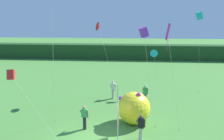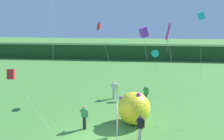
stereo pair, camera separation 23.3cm
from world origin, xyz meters
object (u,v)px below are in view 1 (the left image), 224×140
(person_near_banner, at_px, (113,89))
(kite_cyan_delta_5, at_px, (154,53))
(banner_flag, at_px, (118,114))
(person_far_right, at_px, (141,127))
(kite_magenta_diamond_0, at_px, (168,35))
(kite_purple_box_1, at_px, (144,33))
(kite_red_delta_3, at_px, (99,27))
(inflatable_balloon, at_px, (134,108))
(person_mid_field, at_px, (145,94))
(kite_red_box_4, at_px, (11,75))
(person_far_left, at_px, (84,117))
(kite_cyan_box_6, at_px, (199,16))

(person_near_banner, bearing_deg, kite_cyan_delta_5, 22.26)
(banner_flag, height_order, person_far_right, banner_flag)
(kite_magenta_diamond_0, relative_size, kite_purple_box_1, 1.03)
(kite_red_delta_3, bearing_deg, banner_flag, -75.15)
(banner_flag, distance_m, inflatable_balloon, 2.64)
(person_mid_field, height_order, kite_purple_box_1, kite_purple_box_1)
(person_near_banner, height_order, kite_red_delta_3, kite_red_delta_3)
(kite_red_box_4, bearing_deg, kite_purple_box_1, 19.59)
(person_mid_field, bearing_deg, person_far_left, -131.37)
(person_far_left, height_order, kite_magenta_diamond_0, kite_magenta_diamond_0)
(kite_cyan_delta_5, height_order, kite_cyan_box_6, kite_cyan_box_6)
(person_near_banner, relative_size, kite_red_box_4, 0.37)
(kite_magenta_diamond_0, height_order, kite_red_box_4, kite_magenta_diamond_0)
(person_far_right, bearing_deg, person_far_left, 162.83)
(kite_red_box_4, height_order, kite_cyan_delta_5, kite_red_box_4)
(person_far_left, height_order, person_far_right, person_far_right)
(kite_purple_box_1, distance_m, kite_cyan_box_6, 10.56)
(inflatable_balloon, relative_size, kite_red_box_4, 0.53)
(banner_flag, bearing_deg, kite_magenta_diamond_0, 38.63)
(kite_red_delta_3, relative_size, kite_red_box_4, 1.53)
(banner_flag, height_order, inflatable_balloon, banner_flag)
(person_far_left, distance_m, kite_cyan_delta_5, 9.51)
(banner_flag, xyz_separation_m, kite_cyan_box_6, (7.33, 11.10, 5.51))
(kite_red_delta_3, distance_m, kite_cyan_box_6, 9.99)
(kite_magenta_diamond_0, xyz_separation_m, kite_cyan_delta_5, (-0.18, 6.20, -2.23))
(person_far_left, distance_m, kite_cyan_box_6, 15.15)
(kite_cyan_box_6, bearing_deg, inflatable_balloon, -126.01)
(person_far_left, height_order, kite_red_box_4, kite_red_box_4)
(person_far_right, xyz_separation_m, kite_cyan_delta_5, (1.51, 8.53, 3.03))
(kite_cyan_delta_5, bearing_deg, inflatable_balloon, -106.80)
(person_far_left, xyz_separation_m, kite_purple_box_1, (3.77, 1.09, 5.41))
(person_near_banner, xyz_separation_m, kite_magenta_diamond_0, (3.85, -4.70, 5.27))
(person_mid_field, bearing_deg, kite_red_box_4, -141.43)
(banner_flag, xyz_separation_m, inflatable_balloon, (0.99, 2.37, -0.60))
(kite_purple_box_1, height_order, kite_red_delta_3, kite_red_delta_3)
(person_far_right, distance_m, kite_cyan_delta_5, 9.17)
(person_far_right, bearing_deg, banner_flag, -174.93)
(person_mid_field, bearing_deg, kite_magenta_diamond_0, -73.83)
(person_far_left, distance_m, inflatable_balloon, 3.45)
(person_far_right, height_order, kite_red_box_4, kite_red_box_4)
(kite_red_delta_3, bearing_deg, person_mid_field, -23.68)
(person_near_banner, relative_size, kite_purple_box_1, 0.25)
(person_far_right, distance_m, inflatable_balloon, 2.29)
(inflatable_balloon, bearing_deg, person_mid_field, 74.73)
(person_near_banner, bearing_deg, banner_flag, -83.67)
(kite_purple_box_1, xyz_separation_m, kite_cyan_delta_5, (1.38, 6.31, -2.37))
(inflatable_balloon, height_order, kite_magenta_diamond_0, kite_magenta_diamond_0)
(person_far_left, bearing_deg, kite_cyan_delta_5, 55.20)
(person_far_left, distance_m, kite_red_delta_3, 8.60)
(person_far_left, bearing_deg, person_far_right, -17.17)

